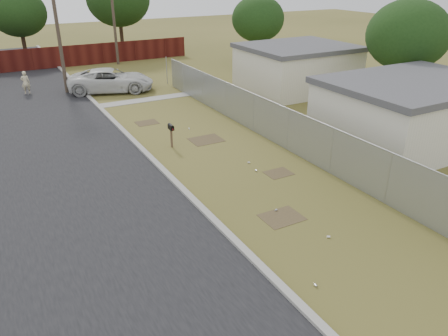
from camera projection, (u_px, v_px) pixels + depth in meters
ground at (230, 162)px, 19.48m from camera, size 120.00×120.00×0.00m
street at (43, 133)px, 22.91m from camera, size 15.10×60.00×0.12m
chainlink_fence at (276, 127)px, 21.34m from camera, size 0.10×27.06×2.02m
privacy_fence at (20, 60)px, 36.36m from camera, size 30.00×0.12×1.80m
utility_poles at (50, 16)px, 32.36m from camera, size 12.60×8.24×9.00m
houses at (348, 87)px, 25.59m from camera, size 9.30×17.24×3.10m
horizon_trees at (101, 11)px, 36.67m from camera, size 33.32×31.94×7.78m
mailbox at (171, 129)px, 20.73m from camera, size 0.19×0.50×1.16m
pickup_truck at (111, 80)px, 30.33m from camera, size 6.32×4.40×1.60m
pedestrian at (26, 83)px, 29.81m from camera, size 0.63×0.48×1.56m
scattered_litter at (259, 188)px, 17.12m from camera, size 2.88×13.39×0.07m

